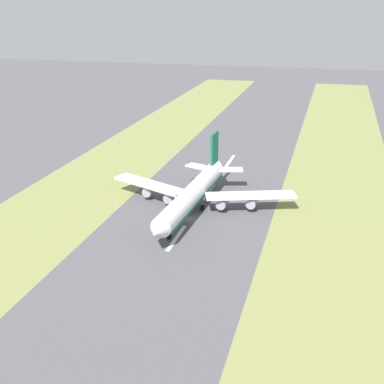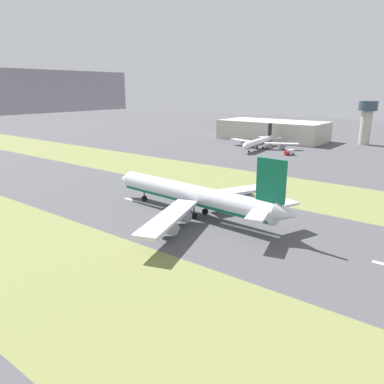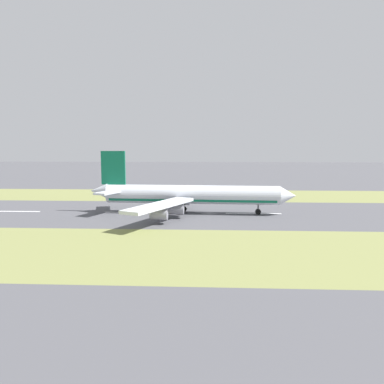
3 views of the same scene
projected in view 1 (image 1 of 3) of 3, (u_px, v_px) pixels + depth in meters
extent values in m
plane|color=#4C4C51|center=(190.00, 219.00, 167.14)|extent=(800.00, 800.00, 0.00)
cube|color=olive|center=(338.00, 234.00, 156.22)|extent=(40.00, 600.00, 0.01)
cube|color=olive|center=(59.00, 206.00, 178.05)|extent=(40.00, 600.00, 0.01)
cube|color=silver|center=(230.00, 161.00, 226.69)|extent=(1.20, 18.00, 0.01)
cube|color=silver|center=(208.00, 192.00, 190.37)|extent=(1.20, 18.00, 0.01)
cube|color=silver|center=(176.00, 238.00, 154.04)|extent=(1.20, 18.00, 0.01)
cylinder|color=silver|center=(192.00, 194.00, 170.25)|extent=(8.87, 56.23, 6.00)
cone|color=silver|center=(157.00, 232.00, 142.97)|extent=(6.13, 5.30, 5.88)
cone|color=silver|center=(218.00, 165.00, 197.71)|extent=(5.40, 6.25, 5.10)
cube|color=#0F6647|center=(192.00, 199.00, 170.82)|extent=(8.46, 53.98, 0.70)
cube|color=silver|center=(251.00, 195.00, 171.96)|extent=(29.37, 15.14, 0.90)
cube|color=silver|center=(150.00, 184.00, 182.07)|extent=(28.82, 17.67, 0.90)
cylinder|color=#93939E|center=(222.00, 203.00, 172.38)|extent=(3.44, 4.96, 3.20)
cylinder|color=#93939E|center=(252.00, 202.00, 172.91)|extent=(3.44, 4.96, 3.20)
cylinder|color=#93939E|center=(170.00, 197.00, 177.58)|extent=(3.44, 4.96, 3.20)
cylinder|color=#93939E|center=(149.00, 191.00, 183.31)|extent=(3.44, 4.96, 3.20)
cube|color=#0F6647|center=(214.00, 148.00, 190.61)|extent=(1.21, 8.03, 11.00)
cube|color=silver|center=(229.00, 170.00, 191.58)|extent=(10.80, 6.85, 0.60)
cube|color=silver|center=(200.00, 167.00, 194.76)|extent=(10.91, 7.68, 0.60)
cylinder|color=#59595E|center=(169.00, 231.00, 152.48)|extent=(0.50, 0.50, 3.20)
cylinder|color=black|center=(169.00, 236.00, 153.03)|extent=(0.99, 1.84, 1.80)
cylinder|color=#59595E|center=(202.00, 203.00, 173.45)|extent=(0.50, 0.50, 3.20)
cylinder|color=black|center=(202.00, 207.00, 174.00)|extent=(0.99, 1.84, 1.80)
cylinder|color=#59595E|center=(187.00, 201.00, 174.95)|extent=(0.50, 0.50, 3.20)
cylinder|color=black|center=(187.00, 206.00, 175.50)|extent=(0.99, 1.84, 1.80)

